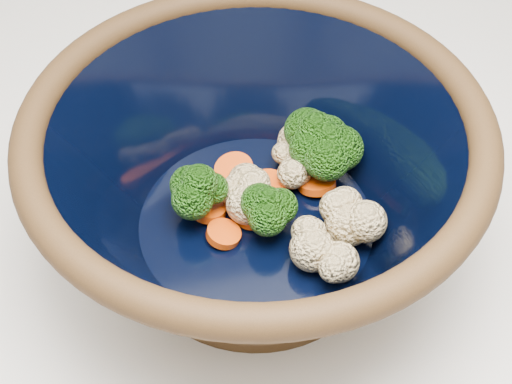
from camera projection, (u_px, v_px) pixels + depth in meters
mixing_bowl at (256, 179)px, 0.49m from camera, size 0.31×0.31×0.13m
vegetable_pile at (287, 180)px, 0.51m from camera, size 0.14×0.14×0.06m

